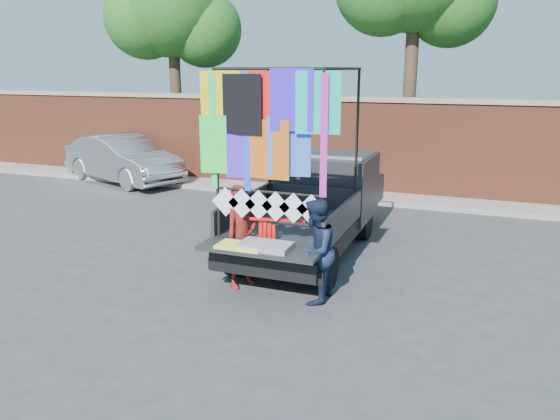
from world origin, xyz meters
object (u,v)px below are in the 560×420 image
(sedan, at_px, (122,159))
(woman, at_px, (242,237))
(man, at_px, (315,251))
(pickup_truck, at_px, (319,201))

(sedan, bearing_deg, woman, -111.55)
(woman, relative_size, man, 1.04)
(sedan, xyz_separation_m, man, (8.02, -6.32, 0.07))
(pickup_truck, relative_size, sedan, 1.24)
(sedan, distance_m, woman, 9.15)
(pickup_truck, xyz_separation_m, man, (0.76, -2.66, -0.07))
(woman, height_order, man, woman)
(pickup_truck, bearing_deg, man, -74.11)
(pickup_truck, relative_size, woman, 3.29)
(woman, xyz_separation_m, man, (1.24, -0.17, -0.03))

